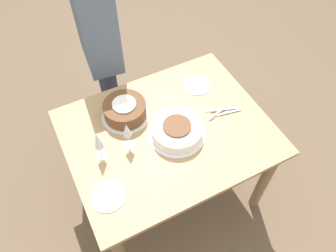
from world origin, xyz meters
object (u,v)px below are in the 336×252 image
Objects in this scene: cake_center_white at (177,130)px; wine_glass_near at (98,142)px; cake_front_chocolate at (125,110)px; wine_glass_far at (127,131)px; person_cutting at (98,36)px.

wine_glass_near reaches higher than cake_center_white.
wine_glass_far reaches higher than cake_front_chocolate.
wine_glass_far is (0.28, -0.05, 0.10)m from cake_center_white.
cake_center_white is at bearing 172.30° from wine_glass_near.
cake_front_chocolate is at bearing 0.65° from person_cutting.
cake_center_white is 0.21× the size of person_cutting.
wine_glass_near is (0.45, -0.06, 0.10)m from cake_center_white.
wine_glass_near is (0.23, 0.21, 0.09)m from cake_front_chocolate.
cake_center_white is 0.46m from wine_glass_near.
cake_front_chocolate is 0.25m from wine_glass_far.
wine_glass_near is at bearing -2.38° from wine_glass_far.
wine_glass_near is 0.16m from wine_glass_far.
person_cutting reaches higher than cake_front_chocolate.
cake_front_chocolate is (0.21, -0.27, 0.01)m from cake_center_white.
person_cutting is at bearing -95.24° from cake_front_chocolate.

